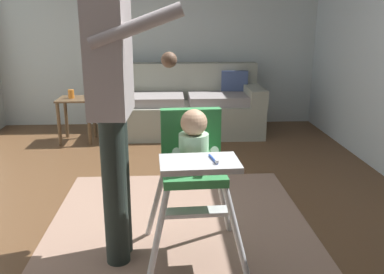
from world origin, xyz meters
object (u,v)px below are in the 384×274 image
object	(u,v)px
adult_standing	(113,102)
side_table	(76,110)
sippy_cup	(71,94)
high_chair	(193,158)
couch	(186,107)

from	to	relation	value
adult_standing	side_table	xyz separation A→B (m)	(-0.79, 2.53, -0.58)
side_table	sippy_cup	xyz separation A→B (m)	(-0.05, 0.00, 0.19)
high_chair	couch	bearing A→B (deg)	175.65
high_chair	adult_standing	xyz separation A→B (m)	(-0.44, 0.02, 0.33)
couch	sippy_cup	world-z (taller)	couch
side_table	adult_standing	bearing A→B (deg)	-72.72
side_table	sippy_cup	size ratio (longest dim) A/B	5.20
couch	side_table	xyz separation A→B (m)	(-1.31, -0.33, 0.05)
high_chair	sippy_cup	xyz separation A→B (m)	(-1.28, 2.55, -0.07)
high_chair	sippy_cup	world-z (taller)	high_chair
adult_standing	sippy_cup	size ratio (longest dim) A/B	16.95
high_chair	side_table	distance (m)	2.84
couch	high_chair	xyz separation A→B (m)	(-0.08, -2.88, 0.30)
couch	sippy_cup	distance (m)	1.42
adult_standing	high_chair	bearing A→B (deg)	-0.34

